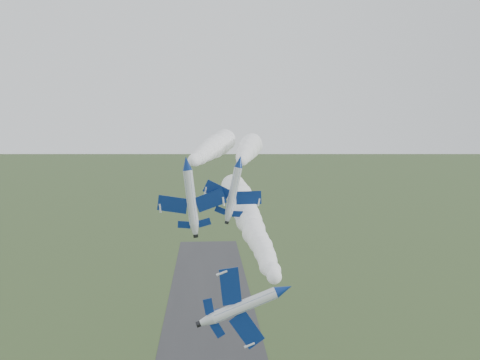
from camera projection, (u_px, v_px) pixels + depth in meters
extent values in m
cylinder|color=silver|center=(284.00, 289.00, 58.47)|extent=(2.22, 7.43, 1.68)
cone|color=navy|center=(294.00, 303.00, 53.91)|extent=(1.82, 2.04, 1.68)
cone|color=silver|center=(275.00, 278.00, 62.85)|extent=(1.79, 1.69, 1.68)
cylinder|color=black|center=(274.00, 276.00, 63.71)|extent=(0.89, 0.59, 0.85)
ellipsoid|color=black|center=(292.00, 293.00, 56.66)|extent=(1.30, 2.59, 1.12)
cube|color=navy|center=(273.00, 267.00, 58.78)|extent=(1.65, 2.20, 3.81)
cube|color=navy|center=(289.00, 309.00, 59.51)|extent=(1.65, 2.20, 3.81)
cube|color=navy|center=(273.00, 269.00, 61.88)|extent=(0.75, 1.01, 1.67)
cube|color=navy|center=(281.00, 291.00, 62.27)|extent=(0.75, 1.01, 1.67)
cube|color=navy|center=(286.00, 277.00, 61.98)|extent=(1.94, 1.53, 0.76)
cylinder|color=silver|center=(187.00, 163.00, 86.09)|extent=(2.89, 8.92, 1.74)
cone|color=navy|center=(180.00, 166.00, 80.60)|extent=(2.03, 2.51, 1.74)
cone|color=silver|center=(192.00, 161.00, 91.38)|extent=(1.97, 2.09, 1.74)
cylinder|color=black|center=(193.00, 161.00, 92.41)|extent=(0.96, 0.74, 0.88)
ellipsoid|color=black|center=(184.00, 161.00, 83.80)|extent=(1.55, 3.13, 1.16)
cube|color=navy|center=(169.00, 166.00, 87.18)|extent=(5.08, 3.12, 0.70)
cube|color=navy|center=(207.00, 162.00, 86.68)|extent=(5.08, 3.12, 0.70)
cube|color=navy|center=(181.00, 163.00, 90.58)|extent=(2.22, 1.42, 0.35)
cube|color=navy|center=(201.00, 161.00, 90.31)|extent=(2.22, 1.42, 0.35)
cube|color=navy|center=(190.00, 154.00, 90.07)|extent=(0.61, 1.71, 2.29)
cylinder|color=silver|center=(240.00, 162.00, 86.93)|extent=(2.56, 7.68, 1.59)
cone|color=navy|center=(237.00, 164.00, 82.21)|extent=(1.84, 2.16, 1.59)
cone|color=silver|center=(241.00, 160.00, 91.47)|extent=(1.79, 1.81, 1.59)
cylinder|color=black|center=(242.00, 160.00, 92.37)|extent=(0.87, 0.64, 0.81)
ellipsoid|color=black|center=(239.00, 159.00, 84.95)|extent=(1.39, 2.70, 1.06)
cube|color=navy|center=(224.00, 159.00, 87.77)|extent=(4.31, 2.66, 0.97)
cube|color=navy|center=(256.00, 166.00, 87.54)|extent=(4.31, 2.66, 0.97)
cube|color=navy|center=(233.00, 158.00, 90.73)|extent=(1.89, 1.21, 0.46)
cube|color=navy|center=(249.00, 162.00, 90.61)|extent=(1.89, 1.21, 0.46)
cube|color=navy|center=(242.00, 154.00, 90.33)|extent=(0.69, 1.49, 1.95)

